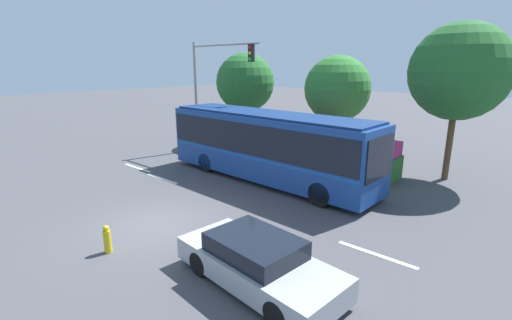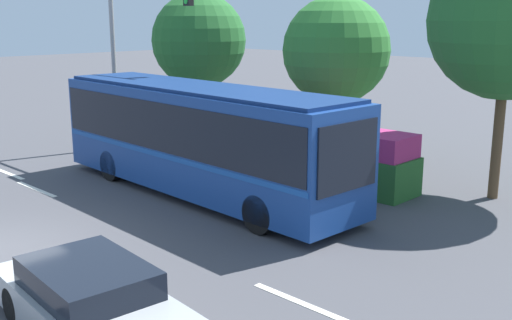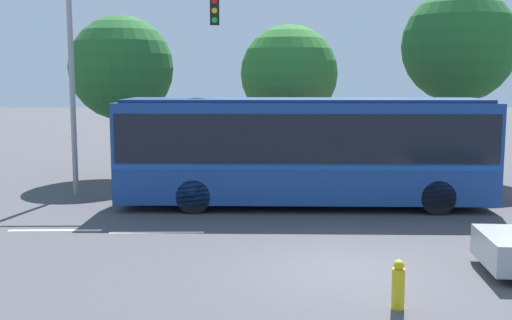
% 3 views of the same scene
% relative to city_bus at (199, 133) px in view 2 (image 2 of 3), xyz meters
% --- Properties ---
extents(city_bus, '(11.26, 2.99, 3.28)m').
position_rel_city_bus_xyz_m(city_bus, '(0.00, 0.00, 0.00)').
color(city_bus, navy).
rests_on(city_bus, ground).
extents(sedan_foreground, '(4.72, 2.28, 1.27)m').
position_rel_city_bus_xyz_m(sedan_foreground, '(5.23, -6.84, -1.25)').
color(sedan_foreground, '#9EA3A8').
rests_on(sedan_foreground, ground).
extents(traffic_light_pole, '(5.37, 0.24, 6.80)m').
position_rel_city_bus_xyz_m(traffic_light_pole, '(-6.12, 2.02, 2.66)').
color(traffic_light_pole, gray).
rests_on(traffic_light_pole, ground).
extents(flowering_hedge, '(8.53, 1.56, 1.87)m').
position_rel_city_bus_xyz_m(flowering_hedge, '(0.66, 3.76, -0.95)').
color(flowering_hedge, '#286028').
rests_on(flowering_hedge, ground).
extents(street_tree_left, '(4.02, 4.02, 6.29)m').
position_rel_city_bus_xyz_m(street_tree_left, '(-6.59, 5.70, 2.40)').
color(street_tree_left, brown).
rests_on(street_tree_left, ground).
extents(street_tree_centre, '(3.93, 3.93, 6.03)m').
position_rel_city_bus_xyz_m(street_tree_centre, '(-0.02, 6.65, 2.18)').
color(street_tree_centre, brown).
rests_on(street_tree_centre, ground).
extents(street_tree_right, '(4.44, 4.44, 7.36)m').
position_rel_city_bus_xyz_m(street_tree_right, '(6.56, 5.78, 3.26)').
color(street_tree_right, brown).
rests_on(street_tree_right, ground).
extents(lane_stripe_near, '(2.40, 0.16, 0.01)m').
position_rel_city_bus_xyz_m(lane_stripe_near, '(-6.68, -3.00, -1.86)').
color(lane_stripe_near, silver).
rests_on(lane_stripe_near, ground).
extents(lane_stripe_mid, '(2.40, 0.16, 0.01)m').
position_rel_city_bus_xyz_m(lane_stripe_mid, '(6.96, -3.47, -1.86)').
color(lane_stripe_mid, silver).
rests_on(lane_stripe_mid, ground).
extents(lane_stripe_far, '(2.40, 0.16, 0.01)m').
position_rel_city_bus_xyz_m(lane_stripe_far, '(-4.03, -3.26, -1.86)').
color(lane_stripe_far, silver).
rests_on(lane_stripe_far, ground).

